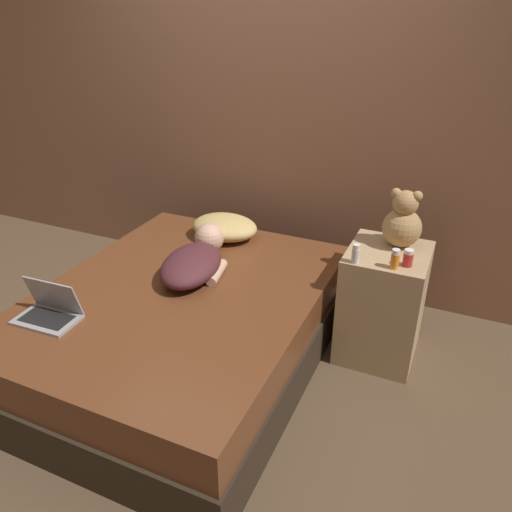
# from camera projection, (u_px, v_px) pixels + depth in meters

# --- Properties ---
(ground_plane) EXTENTS (12.00, 12.00, 0.00)m
(ground_plane) POSITION_uv_depth(u_px,v_px,m) (186.00, 360.00, 2.98)
(ground_plane) COLOR brown
(wall_back) EXTENTS (8.00, 0.06, 2.60)m
(wall_back) POSITION_uv_depth(u_px,v_px,m) (267.00, 102.00, 3.38)
(wall_back) COLOR #996B51
(wall_back) RESTS_ON ground_plane
(bed) EXTENTS (1.48, 1.88, 0.49)m
(bed) POSITION_uv_depth(u_px,v_px,m) (183.00, 327.00, 2.87)
(bed) COLOR #2D2319
(bed) RESTS_ON ground_plane
(nightstand) EXTENTS (0.44, 0.48, 0.68)m
(nightstand) POSITION_uv_depth(u_px,v_px,m) (382.00, 303.00, 2.91)
(nightstand) COLOR tan
(nightstand) RESTS_ON ground_plane
(pillow) EXTENTS (0.45, 0.35, 0.15)m
(pillow) POSITION_uv_depth(u_px,v_px,m) (225.00, 227.00, 3.34)
(pillow) COLOR tan
(pillow) RESTS_ON bed
(person_lying) EXTENTS (0.42, 0.71, 0.19)m
(person_lying) POSITION_uv_depth(u_px,v_px,m) (196.00, 259.00, 2.92)
(person_lying) COLOR #4C2328
(person_lying) RESTS_ON bed
(laptop) EXTENTS (0.32, 0.21, 0.20)m
(laptop) POSITION_uv_depth(u_px,v_px,m) (49.00, 310.00, 2.50)
(laptop) COLOR #9E9EA3
(laptop) RESTS_ON bed
(teddy_bear) EXTENTS (0.22, 0.22, 0.33)m
(teddy_bear) POSITION_uv_depth(u_px,v_px,m) (403.00, 222.00, 2.76)
(teddy_bear) COLOR tan
(teddy_bear) RESTS_ON nightstand
(bottle_white) EXTENTS (0.04, 0.04, 0.11)m
(bottle_white) POSITION_uv_depth(u_px,v_px,m) (356.00, 254.00, 2.61)
(bottle_white) COLOR white
(bottle_white) RESTS_ON nightstand
(bottle_orange) EXTENTS (0.04, 0.04, 0.11)m
(bottle_orange) POSITION_uv_depth(u_px,v_px,m) (395.00, 259.00, 2.56)
(bottle_orange) COLOR orange
(bottle_orange) RESTS_ON nightstand
(bottle_red) EXTENTS (0.05, 0.05, 0.09)m
(bottle_red) POSITION_uv_depth(u_px,v_px,m) (408.00, 258.00, 2.59)
(bottle_red) COLOR #B72D2D
(bottle_red) RESTS_ON nightstand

